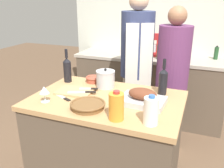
{
  "coord_description": "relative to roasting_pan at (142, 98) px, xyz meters",
  "views": [
    {
      "loc": [
        0.68,
        -1.62,
        1.69
      ],
      "look_at": [
        0.0,
        0.12,
        1.01
      ],
      "focal_mm": 38.0,
      "sensor_mm": 36.0,
      "label": 1
    }
  ],
  "objects": [
    {
      "name": "condiment_bottle_extra",
      "position": [
        0.55,
        1.74,
        0.03
      ],
      "size": [
        0.05,
        0.05,
        0.18
      ],
      "color": "#234C28",
      "rests_on": "back_counter"
    },
    {
      "name": "mixing_bowl",
      "position": [
        -0.56,
        0.32,
        -0.02
      ],
      "size": [
        0.15,
        0.15,
        0.06
      ],
      "color": "#A84C38",
      "rests_on": "kitchen_island"
    },
    {
      "name": "person_cook_aproned",
      "position": [
        -0.3,
        0.9,
        0.0
      ],
      "size": [
        0.38,
        0.4,
        1.77
      ],
      "rotation": [
        0.0,
        0.0,
        0.39
      ],
      "color": "beige",
      "rests_on": "ground_plane"
    },
    {
      "name": "wine_bottle_dark",
      "position": [
        -0.8,
        0.24,
        0.08
      ],
      "size": [
        0.07,
        0.07,
        0.32
      ],
      "color": "black",
      "rests_on": "kitchen_island"
    },
    {
      "name": "kitchen_island",
      "position": [
        -0.29,
        0.0,
        -0.51
      ],
      "size": [
        1.21,
        0.81,
        0.93
      ],
      "color": "brown",
      "rests_on": "ground_plane"
    },
    {
      "name": "roasting_pan",
      "position": [
        0.0,
        0.0,
        0.0
      ],
      "size": [
        0.35,
        0.26,
        0.12
      ],
      "color": "#BCBCC1",
      "rests_on": "kitchen_island"
    },
    {
      "name": "back_counter",
      "position": [
        -0.29,
        1.6,
        -0.51
      ],
      "size": [
        2.11,
        0.6,
        0.92
      ],
      "color": "brown",
      "rests_on": "ground_plane"
    },
    {
      "name": "cutting_board",
      "position": [
        -0.59,
        0.02,
        -0.04
      ],
      "size": [
        0.31,
        0.24,
        0.02
      ],
      "color": "tan",
      "rests_on": "kitchen_island"
    },
    {
      "name": "wine_bottle_green",
      "position": [
        0.11,
        0.25,
        0.07
      ],
      "size": [
        0.07,
        0.07,
        0.3
      ],
      "color": "black",
      "rests_on": "kitchen_island"
    },
    {
      "name": "knife_bread",
      "position": [
        -0.49,
        0.09,
        -0.03
      ],
      "size": [
        0.16,
        0.08,
        0.01
      ],
      "color": "#B7B7BC",
      "rests_on": "cutting_board"
    },
    {
      "name": "condiment_bottle_short",
      "position": [
        0.05,
        1.56,
        0.03
      ],
      "size": [
        0.06,
        0.06,
        0.17
      ],
      "color": "#332D28",
      "rests_on": "back_counter"
    },
    {
      "name": "back_wall",
      "position": [
        -0.29,
        1.95,
        0.3
      ],
      "size": [
        2.61,
        0.1,
        2.55
      ],
      "color": "silver",
      "rests_on": "ground_plane"
    },
    {
      "name": "milk_jug",
      "position": [
        0.13,
        -0.28,
        0.04
      ],
      "size": [
        0.1,
        0.1,
        0.2
      ],
      "color": "white",
      "rests_on": "kitchen_island"
    },
    {
      "name": "person_cook_guest",
      "position": [
        0.11,
        0.85,
        -0.08
      ],
      "size": [
        0.34,
        0.34,
        1.62
      ],
      "rotation": [
        0.0,
        0.0,
        -0.21
      ],
      "color": "beige",
      "rests_on": "ground_plane"
    },
    {
      "name": "wicker_basket",
      "position": [
        -0.35,
        -0.22,
        -0.02
      ],
      "size": [
        0.26,
        0.26,
        0.05
      ],
      "color": "brown",
      "rests_on": "kitchen_island"
    },
    {
      "name": "knife_chef",
      "position": [
        -0.51,
        0.0,
        -0.03
      ],
      "size": [
        0.23,
        0.12,
        0.01
      ],
      "color": "#B7B7BC",
      "rests_on": "cutting_board"
    },
    {
      "name": "stock_pot",
      "position": [
        -0.4,
        0.24,
        0.03
      ],
      "size": [
        0.17,
        0.17,
        0.18
      ],
      "color": "#B7B7BC",
      "rests_on": "kitchen_island"
    },
    {
      "name": "wine_glass_left",
      "position": [
        -0.71,
        -0.23,
        0.05
      ],
      "size": [
        0.08,
        0.08,
        0.13
      ],
      "color": "silver",
      "rests_on": "kitchen_island"
    },
    {
      "name": "knife_paring",
      "position": [
        -0.62,
        -0.12,
        -0.04
      ],
      "size": [
        0.18,
        0.1,
        0.01
      ],
      "color": "#B7B7BC",
      "rests_on": "kitchen_island"
    },
    {
      "name": "condiment_bottle_tall",
      "position": [
        -0.15,
        1.47,
        0.04
      ],
      "size": [
        0.06,
        0.06,
        0.21
      ],
      "color": "#234C28",
      "rests_on": "back_counter"
    },
    {
      "name": "stand_mixer",
      "position": [
        -0.26,
        1.67,
        0.08
      ],
      "size": [
        0.18,
        0.14,
        0.31
      ],
      "color": "#B22323",
      "rests_on": "back_counter"
    },
    {
      "name": "juice_jug",
      "position": [
        -0.1,
        -0.3,
        0.05
      ],
      "size": [
        0.1,
        0.1,
        0.2
      ],
      "color": "orange",
      "rests_on": "kitchen_island"
    }
  ]
}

